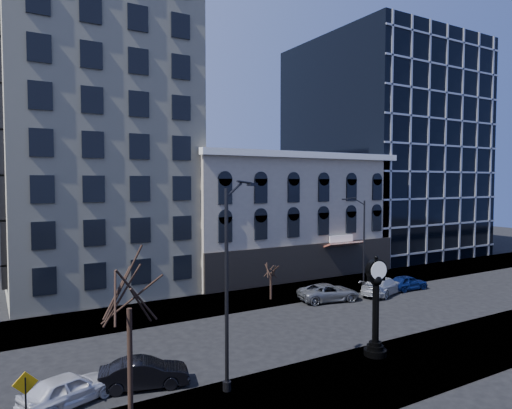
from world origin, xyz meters
TOP-DOWN VIEW (x-y plane):
  - ground at (0.00, 0.00)m, footprint 160.00×160.00m
  - sidewalk_far at (0.00, 8.00)m, footprint 160.00×6.00m
  - sidewalk_near at (0.00, -8.00)m, footprint 160.00×6.00m
  - cream_tower at (-6.11, 18.88)m, footprint 15.90×15.40m
  - victorian_row at (12.00, 15.89)m, footprint 22.60×11.19m
  - glass_office at (32.00, 20.91)m, footprint 20.00×20.15m
  - street_clock at (3.49, -6.35)m, footprint 1.25×1.25m
  - street_lamp_near at (-4.77, -5.73)m, footprint 2.39×1.19m
  - street_lamp_far at (13.99, 6.28)m, footprint 2.08×0.85m
  - bare_tree_near at (-9.92, -6.37)m, footprint 4.24×4.24m
  - bare_tree_far at (4.99, 6.70)m, footprint 2.02×2.02m
  - warning_sign at (-13.61, -6.00)m, footprint 0.86×0.09m
  - car_near_a at (-11.82, -3.48)m, footprint 4.40×2.98m
  - car_near_b at (-8.50, -3.52)m, footprint 4.34×2.47m
  - car_far_a at (8.96, 4.21)m, footprint 5.38×3.29m
  - car_far_b at (14.33, 3.56)m, footprint 5.67×3.80m
  - car_far_c at (17.39, 3.59)m, footprint 3.99×1.73m

SIDE VIEW (x-z plane):
  - ground at x=0.00m, z-range 0.00..0.00m
  - sidewalk_far at x=0.00m, z-range 0.00..0.12m
  - sidewalk_near at x=0.00m, z-range 0.00..0.12m
  - car_far_c at x=17.39m, z-range 0.00..1.34m
  - car_near_b at x=-8.50m, z-range 0.00..1.35m
  - car_near_a at x=-11.82m, z-range 0.00..1.39m
  - car_far_a at x=8.96m, z-range 0.00..1.39m
  - car_far_b at x=14.33m, z-range 0.00..1.53m
  - warning_sign at x=-13.61m, z-range 0.62..3.26m
  - street_clock at x=3.49m, z-range -0.14..5.37m
  - bare_tree_far at x=4.99m, z-range 1.00..4.47m
  - bare_tree_near at x=-9.92m, z-range 1.98..9.27m
  - victorian_row at x=12.00m, z-range -0.25..12.25m
  - street_lamp_far at x=13.99m, z-range 2.23..10.51m
  - street_lamp_near at x=-4.77m, z-range 2.61..12.36m
  - glass_office at x=32.00m, z-range 0.00..28.00m
  - cream_tower at x=-6.11m, z-range -1.93..40.57m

